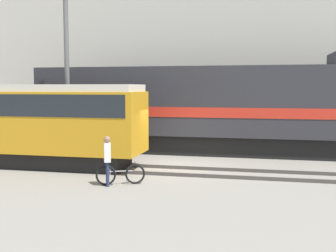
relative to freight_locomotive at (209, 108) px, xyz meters
name	(u,v)px	position (x,y,z in m)	size (l,w,h in m)	color
ground_plane	(172,166)	(-1.09, -4.10, -2.38)	(120.00, 120.00, 0.00)	gray
track_near	(166,170)	(-1.09, -5.38, -2.31)	(60.00, 1.50, 0.14)	#47423D
track_far	(188,151)	(-1.09, 0.00, -2.31)	(60.00, 1.51, 0.14)	#47423D
building_backdrop	(206,65)	(-1.09, 6.87, 2.59)	(30.99, 6.00, 9.92)	beige
freight_locomotive	(209,108)	(0.00, 0.00, 0.00)	(18.14, 3.04, 5.10)	black
streetcar	(15,119)	(-7.91, -5.38, -0.33)	(11.50, 2.54, 3.57)	black
bicycle	(121,175)	(-2.15, -7.91, -2.01)	(1.63, 0.82, 0.78)	black
person	(107,156)	(-2.52, -8.23, -1.29)	(0.35, 0.42, 1.77)	#232D4C
utility_pole_left	(67,76)	(-6.70, -2.69, 1.64)	(0.24, 0.24, 8.03)	#595959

